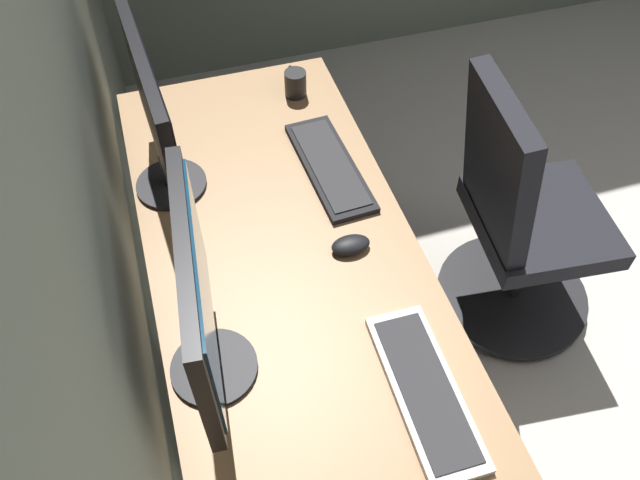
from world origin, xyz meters
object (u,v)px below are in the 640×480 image
Objects in this scene: keyboard_main at (425,390)px; monitor_secondary at (156,116)px; keyboard_spare at (330,166)px; coffee_mug at (295,83)px; drawer_pedestal at (306,412)px; monitor_primary at (199,304)px; office_chair at (519,225)px; mouse_main at (351,245)px.

monitor_secondary is at bearing 28.36° from keyboard_main.
coffee_mug is at bearing 0.05° from keyboard_spare.
coffee_mug is (0.91, -0.24, 0.43)m from drawer_pedestal.
coffee_mug is at bearing -56.31° from monitor_secondary.
monitor_primary is 1.24m from office_chair.
keyboard_main reaches higher than drawer_pedestal.
coffee_mug is (0.67, -0.04, 0.03)m from mouse_main.
monitor_primary is at bearing 140.52° from keyboard_spare.
office_chair is (0.37, -0.84, 0.11)m from drawer_pedestal.
keyboard_spare is at bearing -179.95° from coffee_mug.
drawer_pedestal is 0.50m from keyboard_main.
monitor_primary is 1.14× the size of keyboard_spare.
monitor_secondary reaches higher than coffee_mug.
drawer_pedestal is 1.63× the size of keyboard_spare.
office_chair is at bearing -70.19° from monitor_primary.
office_chair is at bearing -131.64° from coffee_mug.
drawer_pedestal is 1.03m from coffee_mug.
monitor_primary reaches higher than coffee_mug.
keyboard_spare is 0.44× the size of office_chair.
office_chair reaches higher than keyboard_spare.
mouse_main is (-0.30, 0.04, 0.01)m from keyboard_spare.
monitor_secondary reaches higher than office_chair.
office_chair reaches higher than drawer_pedestal.
monitor_primary is (-0.01, 0.21, 0.65)m from drawer_pedestal.
coffee_mug is (0.91, -0.45, -0.22)m from monitor_primary.
keyboard_spare is 0.31m from mouse_main.
keyboard_main is at bearing -176.61° from mouse_main.
keyboard_main is at bearing -132.15° from drawer_pedestal.
monitor_primary reaches higher than office_chair.
keyboard_main and keyboard_spare have the same top height.
monitor_secondary is 5.09× the size of mouse_main.
monitor_secondary reaches higher than keyboard_main.
mouse_main is at bearing -132.13° from monitor_secondary.
monitor_primary reaches higher than mouse_main.
monitor_secondary is at bearing 123.69° from coffee_mug.
keyboard_spare is 3.86× the size of coffee_mug.
mouse_main is 0.72m from office_chair.
coffee_mug is (0.37, 0.00, 0.03)m from keyboard_spare.
monitor_secondary reaches higher than keyboard_spare.
coffee_mug is at bearing 48.36° from office_chair.
monitor_primary is 0.50× the size of office_chair.
monitor_secondary is at bearing 77.43° from office_chair.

